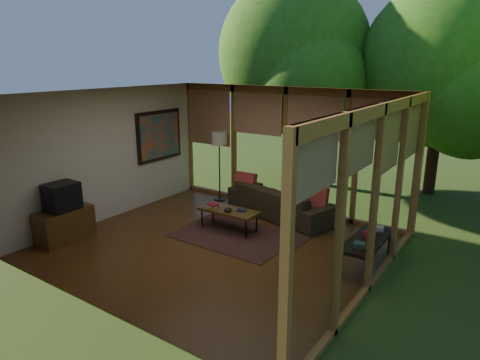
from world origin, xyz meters
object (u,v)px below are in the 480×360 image
Objects in this scene: television at (62,197)px; floor_lamp at (219,142)px; sofa at (276,201)px; coffee_table at (229,211)px; side_console at (364,240)px; media_cabinet at (65,225)px.

floor_lamp is (0.91, 3.52, 0.56)m from television.
television is (-2.54, -3.37, 0.52)m from sofa.
side_console is (2.66, 0.08, 0.02)m from coffee_table.
sofa is 1.36× the size of floor_lamp.
sofa is 1.87× the size of coffee_table.
floor_lamp is at bearing 75.23° from media_cabinet.
side_console is (3.94, -1.33, -1.00)m from floor_lamp.
media_cabinet is 1.82× the size of television.
side_console is (4.87, 2.19, 0.11)m from media_cabinet.
media_cabinet is 0.71× the size of side_console.
television reaches higher than coffee_table.
television reaches higher than side_console.
media_cabinet is 5.34m from side_console.
television is 5.34m from side_console.
floor_lamp is at bearing 161.37° from side_console.
sofa reaches higher than coffee_table.
television is 0.33× the size of floor_lamp.
floor_lamp is 1.38× the size of coffee_table.
media_cabinet is at bearing -104.77° from floor_lamp.
floor_lamp is 4.28m from side_console.
television is 3.08m from coffee_table.
coffee_table is at bearing -47.54° from floor_lamp.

